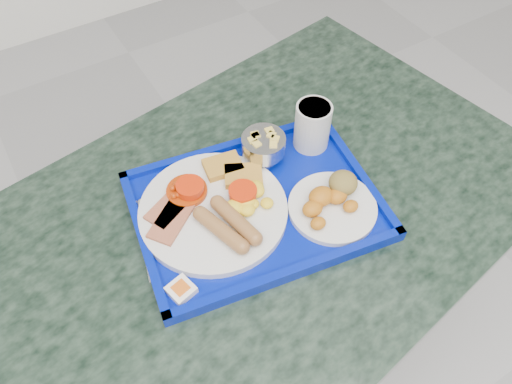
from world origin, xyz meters
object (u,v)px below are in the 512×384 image
tray (256,207)px  main_plate (217,206)px  bread_plate (333,201)px  table (264,251)px  fruit_bowl (263,145)px  juice_cup (312,125)px

tray → main_plate: main_plate is taller
main_plate → bread_plate: (0.19, -0.10, 0.00)m
table → bread_plate: 0.25m
tray → fruit_bowl: size_ratio=5.67×
table → bread_plate: (0.10, -0.08, 0.21)m
fruit_bowl → juice_cup: juice_cup is taller
bread_plate → tray: bearing=147.4°
main_plate → juice_cup: juice_cup is taller
fruit_bowl → table: bearing=-119.1°
main_plate → fruit_bowl: 0.16m
bread_plate → juice_cup: 0.17m
bread_plate → fruit_bowl: (-0.05, 0.17, 0.02)m
tray → juice_cup: juice_cup is taller
tray → main_plate: (-0.07, 0.03, 0.02)m
fruit_bowl → main_plate: bearing=-154.6°
bread_plate → fruit_bowl: fruit_bowl is taller
table → tray: size_ratio=2.42×
bread_plate → juice_cup: bearing=68.9°
table → fruit_bowl: 0.26m
juice_cup → bread_plate: bearing=-111.1°
table → fruit_bowl: size_ratio=13.73×
tray → juice_cup: 0.21m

